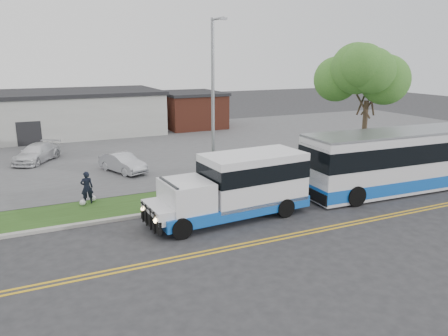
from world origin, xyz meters
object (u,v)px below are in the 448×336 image
pedestrian (87,188)px  parked_car_b (37,153)px  parked_car_a (123,163)px  shuttle_bus (239,184)px  streetlight_near (213,103)px  transit_bus (404,160)px  tree_east (368,80)px

pedestrian → parked_car_b: 11.44m
pedestrian → parked_car_a: 6.44m
shuttle_bus → parked_car_a: shuttle_bus is taller
streetlight_near → parked_car_b: (-8.73, 12.53, -4.48)m
transit_bus → parked_car_b: transit_bus is taller
shuttle_bus → transit_bus: transit_bus is taller
tree_east → pedestrian: (-17.74, 1.00, -5.23)m
shuttle_bus → pedestrian: shuttle_bus is taller
streetlight_near → shuttle_bus: bearing=-93.6°
pedestrian → parked_car_b: (-1.99, 11.26, -0.22)m
shuttle_bus → pedestrian: (-6.52, 4.83, -0.68)m
streetlight_near → parked_car_a: bearing=117.8°
streetlight_near → parked_car_b: size_ratio=2.10×
transit_bus → parked_car_b: 25.18m
tree_east → parked_car_b: tree_east is taller
tree_east → shuttle_bus: 12.71m
parked_car_a → transit_bus: bearing=-59.2°
tree_east → parked_car_b: 23.86m
pedestrian → parked_car_b: pedestrian is taller
shuttle_bus → parked_car_b: size_ratio=1.82×
parked_car_a → parked_car_b: bearing=109.8°
transit_bus → shuttle_bus: bearing=-178.3°
transit_bus → parked_car_a: transit_bus is taller
streetlight_near → shuttle_bus: 5.06m
streetlight_near → shuttle_bus: size_ratio=1.16×
streetlight_near → parked_car_a: (-3.64, 6.91, -4.49)m
streetlight_near → shuttle_bus: streetlight_near is taller
shuttle_bus → transit_bus: (10.74, -0.10, 0.14)m
pedestrian → shuttle_bus: bearing=145.3°
shuttle_bus → tree_east: bearing=15.3°
transit_bus → parked_car_b: (-19.25, 16.19, -1.03)m
streetlight_near → transit_bus: bearing=-19.2°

